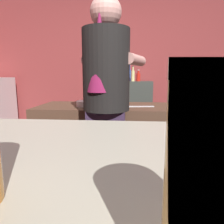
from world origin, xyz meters
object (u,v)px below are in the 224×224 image
(mixing_bowl, at_px, (86,103))
(chefs_knife, at_px, (141,106))
(bottle_olive_oil, at_px, (133,75))
(knife_block, at_px, (203,95))
(bottle_hot_sauce, at_px, (129,75))
(bartender, at_px, (106,101))
(bottle_vinegar, at_px, (138,77))

(mixing_bowl, relative_size, chefs_knife, 0.76)
(mixing_bowl, xyz_separation_m, bottle_olive_oil, (0.46, 1.28, 0.27))
(knife_block, bearing_deg, bottle_olive_oil, 117.89)
(bottle_hot_sauce, bearing_deg, bartender, -95.10)
(bartender, bearing_deg, bottle_olive_oil, 11.12)
(bottle_vinegar, height_order, bottle_hot_sauce, bottle_hot_sauce)
(knife_block, bearing_deg, bottle_hot_sauce, 116.89)
(chefs_knife, xyz_separation_m, bottle_olive_oil, (-0.06, 1.29, 0.29))
(mixing_bowl, height_order, bottle_hot_sauce, bottle_hot_sauce)
(mixing_bowl, relative_size, bottle_hot_sauce, 0.71)
(bottle_hot_sauce, bearing_deg, bottle_olive_oil, -71.14)
(bottle_vinegar, relative_size, bottle_olive_oil, 0.77)
(chefs_knife, xyz_separation_m, bottle_vinegar, (0.02, 1.35, 0.27))
(bottle_hot_sauce, bearing_deg, chefs_knife, -85.41)
(mixing_bowl, bearing_deg, bottle_vinegar, 67.99)
(bartender, bearing_deg, chefs_knife, -16.21)
(bottle_olive_oil, bearing_deg, chefs_knife, -87.28)
(bottle_hot_sauce, bearing_deg, bottle_vinegar, -35.24)
(bartender, xyz_separation_m, bottle_hot_sauce, (0.17, 1.86, 0.20))
(knife_block, xyz_separation_m, chefs_knife, (-0.58, -0.08, -0.10))
(knife_block, bearing_deg, mixing_bowl, -176.30)
(knife_block, bearing_deg, chefs_knife, -172.30)
(bottle_vinegar, bearing_deg, mixing_bowl, -112.01)
(bottle_vinegar, distance_m, bottle_olive_oil, 0.11)
(knife_block, distance_m, chefs_knife, 0.59)
(mixing_bowl, bearing_deg, bartender, -60.06)
(bartender, xyz_separation_m, chefs_knife, (0.28, 0.41, -0.10))
(bottle_olive_oil, relative_size, bottle_hot_sauce, 0.89)
(chefs_knife, height_order, bottle_olive_oil, bottle_olive_oil)
(chefs_knife, bearing_deg, bottle_hot_sauce, 87.27)
(bottle_vinegar, xyz_separation_m, bottle_olive_oil, (-0.08, -0.06, 0.02))
(mixing_bowl, xyz_separation_m, bottle_vinegar, (0.54, 1.35, 0.24))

